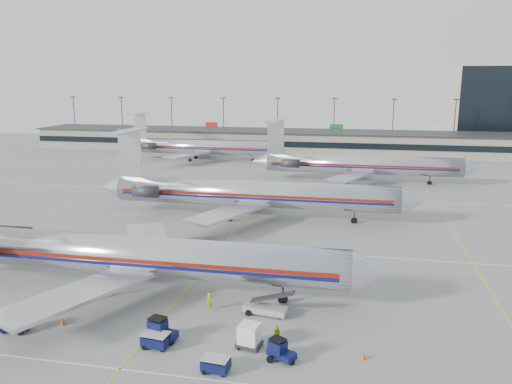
% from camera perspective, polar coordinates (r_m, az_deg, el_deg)
% --- Properties ---
extents(ground, '(260.00, 260.00, 0.00)m').
position_cam_1_polar(ground, '(54.68, -6.79, -9.56)').
color(ground, gray).
rests_on(ground, ground).
extents(apron_markings, '(160.00, 0.15, 0.02)m').
position_cam_1_polar(apron_markings, '(63.64, -3.99, -6.26)').
color(apron_markings, silver).
rests_on(apron_markings, ground).
extents(terminal, '(162.00, 17.00, 6.25)m').
position_cam_1_polar(terminal, '(147.92, 5.07, 5.79)').
color(terminal, gray).
rests_on(terminal, ground).
extents(light_mast_row, '(163.60, 0.40, 15.28)m').
position_cam_1_polar(light_mast_row, '(161.29, 5.67, 8.27)').
color(light_mast_row, '#38383D').
rests_on(light_mast_row, ground).
extents(distant_building, '(30.00, 20.00, 25.00)m').
position_cam_1_polar(distant_building, '(182.06, 26.30, 8.78)').
color(distant_building, tan).
rests_on(distant_building, ground).
extents(jet_foreground, '(49.23, 28.99, 12.89)m').
position_cam_1_polar(jet_foreground, '(51.46, -14.64, -6.88)').
color(jet_foreground, silver).
rests_on(jet_foreground, ground).
extents(jet_second_row, '(50.45, 29.71, 13.21)m').
position_cam_1_polar(jet_second_row, '(75.89, -1.01, -0.13)').
color(jet_second_row, silver).
rests_on(jet_second_row, ground).
extents(jet_third_row, '(46.43, 28.56, 12.70)m').
position_cam_1_polar(jet_third_row, '(105.13, 11.51, 3.11)').
color(jet_third_row, silver).
rests_on(jet_third_row, ground).
extents(jet_back_row, '(45.19, 27.80, 12.36)m').
position_cam_1_polar(jet_back_row, '(132.30, -6.40, 5.15)').
color(jet_back_row, silver).
rests_on(jet_back_row, ground).
extents(tug_left, '(2.39, 1.84, 1.74)m').
position_cam_1_polar(tug_left, '(47.59, -25.98, -13.27)').
color(tug_left, '#0A103B').
rests_on(tug_left, ground).
extents(tug_center, '(2.67, 1.75, 2.00)m').
position_cam_1_polar(tug_center, '(42.36, -10.91, -15.25)').
color(tug_center, '#0A103B').
rests_on(tug_center, ground).
extents(tug_right, '(2.41, 2.03, 1.76)m').
position_cam_1_polar(tug_right, '(39.20, 2.73, -17.64)').
color(tug_right, '#0A103B').
rests_on(tug_right, ground).
extents(cart_inner, '(2.05, 1.50, 1.10)m').
position_cam_1_polar(cart_inner, '(38.11, -4.62, -19.02)').
color(cart_inner, '#0A103B').
rests_on(cart_inner, ground).
extents(cart_outer, '(2.20, 1.63, 1.17)m').
position_cam_1_polar(cart_outer, '(41.65, -11.37, -16.23)').
color(cart_outer, '#0A103B').
rests_on(cart_outer, ground).
extents(uld_container, '(2.10, 1.85, 1.95)m').
position_cam_1_polar(uld_container, '(40.73, -0.77, -16.09)').
color(uld_container, '#2D2D30').
rests_on(uld_container, ground).
extents(belt_loader, '(4.76, 1.96, 2.46)m').
position_cam_1_polar(belt_loader, '(45.91, 1.17, -13.06)').
color(belt_loader, '#A0A0A0').
rests_on(belt_loader, ground).
extents(ramp_worker_near, '(0.67, 0.71, 1.64)m').
position_cam_1_polar(ramp_worker_near, '(46.82, -5.30, -12.37)').
color(ramp_worker_near, '#CEE215').
rests_on(ramp_worker_near, ground).
extents(ramp_worker_far, '(1.00, 0.98, 1.62)m').
position_cam_1_polar(ramp_worker_far, '(41.11, 2.40, -16.09)').
color(ramp_worker_far, '#A3D413').
rests_on(ramp_worker_far, ground).
extents(cone_right, '(0.59, 0.59, 0.63)m').
position_cam_1_polar(cone_right, '(40.36, 12.16, -17.78)').
color(cone_right, '#E24A07').
rests_on(cone_right, ground).
extents(cone_left, '(0.48, 0.48, 0.60)m').
position_cam_1_polar(cone_left, '(47.31, -21.23, -13.64)').
color(cone_left, '#E24A07').
rests_on(cone_left, ground).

